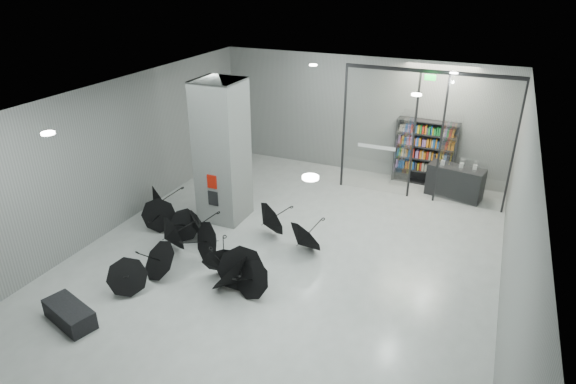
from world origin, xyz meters
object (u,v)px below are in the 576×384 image
at_px(bench, 70,314).
at_px(umbrella_cluster, 208,247).
at_px(column, 222,152).
at_px(shop_counter, 455,182).
at_px(bookshelf, 425,153).

height_order(bench, umbrella_cluster, umbrella_cluster).
bearing_deg(bench, column, 100.60).
distance_m(column, shop_counter, 7.35).
height_order(bench, shop_counter, shop_counter).
bearing_deg(bench, shop_counter, 71.96).
distance_m(bench, umbrella_cluster, 3.49).
height_order(column, umbrella_cluster, column).
xyz_separation_m(bench, bookshelf, (5.41, 10.10, 0.88)).
relative_size(column, umbrella_cluster, 0.67).
height_order(column, bench, column).
bearing_deg(bookshelf, shop_counter, -29.31).
bearing_deg(bookshelf, bench, -115.13).
height_order(bookshelf, shop_counter, bookshelf).
xyz_separation_m(column, umbrella_cluster, (0.72, -2.11, -1.69)).
height_order(column, shop_counter, column).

